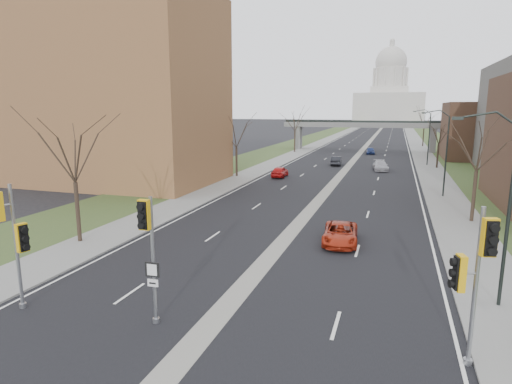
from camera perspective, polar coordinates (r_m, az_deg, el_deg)
The scene contains 28 objects.
ground at distance 18.47m, azimuth -6.66°, elevation -17.78°, with size 700.00×700.00×0.00m, color black.
road_surface at distance 165.02m, azimuth 15.83°, elevation 7.54°, with size 20.00×600.00×0.01m, color black.
median_strip at distance 165.02m, azimuth 15.83°, elevation 7.54°, with size 1.20×600.00×0.02m, color gray.
sidewalk_right at distance 164.95m, azimuth 20.03°, elevation 7.31°, with size 4.00×600.00×0.12m, color gray.
sidewalk_left at distance 165.96m, azimuth 11.66°, elevation 7.76°, with size 4.00×600.00×0.12m, color gray.
grass_verge_right at distance 165.25m, azimuth 22.12°, elevation 7.17°, with size 8.00×600.00×0.10m, color #2D4520.
grass_verge_left at distance 166.75m, azimuth 9.59°, elevation 7.85°, with size 8.00×600.00×0.10m, color #2D4520.
apartment_building at distance 55.52m, azimuth -18.76°, elevation 12.65°, with size 25.00×16.00×22.00m, color #925B3A.
commercial_block_far at distance 86.06m, azimuth 28.43°, elevation 7.14°, with size 14.00×14.00×10.00m, color #4B2F23.
pedestrian_bridge at distance 94.98m, azimuth 14.07°, elevation 8.27°, with size 34.00×3.00×6.45m.
capitol at distance 334.85m, azimuth 17.34°, elevation 12.21°, with size 48.00×42.00×55.75m.
streetlight_near at distance 21.12m, azimuth 29.19°, elevation 4.40°, with size 2.61×0.20×8.70m.
streetlight_mid at distance 46.85m, azimuth 23.30°, elevation 7.79°, with size 2.61×0.20×8.70m.
streetlight_far at distance 72.78m, azimuth 21.57°, elevation 8.76°, with size 2.61×0.20×8.70m.
tree_left_a at distance 30.25m, azimuth -23.31°, elevation 5.88°, with size 7.20×7.20×9.40m.
tree_left_b at distance 56.35m, azimuth -2.64°, elevation 8.32°, with size 6.75×6.75×8.81m.
tree_left_c at distance 88.92m, azimuth 5.24°, elevation 9.80°, with size 7.65×7.65×9.99m.
tree_right_a at distance 37.20m, azimuth 27.65°, elevation 6.33°, with size 7.20×7.20×9.40m.
tree_right_b at distance 69.97m, azimuth 23.30°, elevation 7.64°, with size 6.30×6.30×8.22m.
tree_right_c at distance 109.82m, azimuth 21.59°, elevation 9.32°, with size 7.65×7.65×9.99m.
signal_pole_left at distance 21.28m, azimuth -29.76°, elevation -4.44°, with size 1.21×0.96×5.71m.
signal_pole_median at distance 17.67m, azimuth -14.16°, elevation -6.02°, with size 0.63×0.89×5.45m.
signal_pole_right at distance 16.12m, azimuth 27.10°, elevation -8.78°, with size 1.23×0.96×5.73m.
car_left_near at distance 56.65m, azimuth 3.20°, elevation 2.73°, with size 1.69×4.20×1.43m, color red.
car_left_far at distance 69.78m, azimuth 10.67°, elevation 4.13°, with size 1.53×4.38×1.44m, color black.
car_right_near at distance 29.34m, azimuth 11.18°, elevation -5.43°, with size 2.23×4.83×1.34m, color #A32711.
car_right_mid at distance 65.23m, azimuth 16.27°, elevation 3.39°, with size 1.97×4.84×1.41m, color #9C9BA2.
car_right_far at distance 88.55m, azimuth 15.04°, elevation 5.35°, with size 1.61×4.00×1.36m, color navy.
Camera 1 is at (6.94, -14.64, 8.88)m, focal length 30.00 mm.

